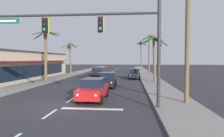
{
  "coord_description": "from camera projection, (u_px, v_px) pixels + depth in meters",
  "views": [
    {
      "loc": [
        4.66,
        -12.86,
        3.16
      ],
      "look_at": [
        2.67,
        8.0,
        2.2
      ],
      "focal_mm": 31.53,
      "sensor_mm": 36.0,
      "label": 1
    }
  ],
  "objects": [
    {
      "name": "sedan_parked_nearest_kerb",
      "position": [
        134.0,
        74.0,
        32.08
      ],
      "size": [
        1.96,
        4.46,
        1.68
      ],
      "color": "black",
      "rests_on": "ground"
    },
    {
      "name": "storefront_strip_left",
      "position": [
        18.0,
        65.0,
        31.87
      ],
      "size": [
        8.4,
        25.62,
        4.42
      ],
      "color": "beige",
      "rests_on": "ground"
    },
    {
      "name": "palm_left_third",
      "position": [
        70.0,
        52.0,
        41.4
      ],
      "size": [
        4.19,
        3.67,
        6.79
      ],
      "color": "brown",
      "rests_on": "ground"
    },
    {
      "name": "sedan_third_in_queue",
      "position": [
        107.0,
        80.0,
        22.46
      ],
      "size": [
        2.02,
        4.48,
        1.68
      ],
      "color": "black",
      "rests_on": "ground"
    },
    {
      "name": "sidewalk_right",
      "position": [
        150.0,
        78.0,
        32.52
      ],
      "size": [
        3.2,
        110.0,
        0.14
      ],
      "primitive_type": "cube",
      "color": "gray",
      "rests_on": "ground"
    },
    {
      "name": "palm_left_second",
      "position": [
        46.0,
        47.0,
        28.98
      ],
      "size": [
        4.18,
        3.99,
        7.57
      ],
      "color": "brown",
      "rests_on": "ground"
    },
    {
      "name": "sedan_lead_at_stop_bar",
      "position": [
        93.0,
        89.0,
        15.35
      ],
      "size": [
        2.03,
        4.48,
        1.68
      ],
      "color": "red",
      "rests_on": "ground"
    },
    {
      "name": "traffic_signal_mast",
      "position": [
        102.0,
        33.0,
        12.5
      ],
      "size": [
        11.27,
        0.4,
        6.94
      ],
      "color": "#2D2D33",
      "rests_on": "ground"
    },
    {
      "name": "palm_right_nearest",
      "position": [
        188.0,
        9.0,
        13.47
      ],
      "size": [
        3.87,
        3.83,
        8.97
      ],
      "color": "brown",
      "rests_on": "ground"
    },
    {
      "name": "lane_markings",
      "position": [
        105.0,
        79.0,
        32.35
      ],
      "size": [
        4.28,
        86.11,
        0.01
      ],
      "color": "silver",
      "rests_on": "ground"
    },
    {
      "name": "sidewalk_left",
      "position": [
        58.0,
        77.0,
        34.0
      ],
      "size": [
        3.2,
        110.0,
        0.14
      ],
      "primitive_type": "cube",
      "color": "gray",
      "rests_on": "ground"
    },
    {
      "name": "palm_right_third",
      "position": [
        149.0,
        45.0,
        39.42
      ],
      "size": [
        3.53,
        3.71,
        8.16
      ],
      "color": "brown",
      "rests_on": "ground"
    },
    {
      "name": "palm_right_farthest",
      "position": [
        141.0,
        49.0,
        52.52
      ],
      "size": [
        3.43,
        3.6,
        8.13
      ],
      "color": "brown",
      "rests_on": "ground"
    },
    {
      "name": "palm_right_second",
      "position": [
        154.0,
        49.0,
        26.62
      ],
      "size": [
        4.18,
        4.26,
        6.45
      ],
      "color": "brown",
      "rests_on": "ground"
    },
    {
      "name": "sedan_oncoming_far",
      "position": [
        97.0,
        72.0,
        37.33
      ],
      "size": [
        2.04,
        4.49,
        1.68
      ],
      "color": "black",
      "rests_on": "ground"
    },
    {
      "name": "ground_plane",
      "position": [
        62.0,
        106.0,
        13.38
      ],
      "size": [
        220.0,
        220.0,
        0.0
      ],
      "primitive_type": "plane",
      "color": "#2D2D33"
    }
  ]
}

